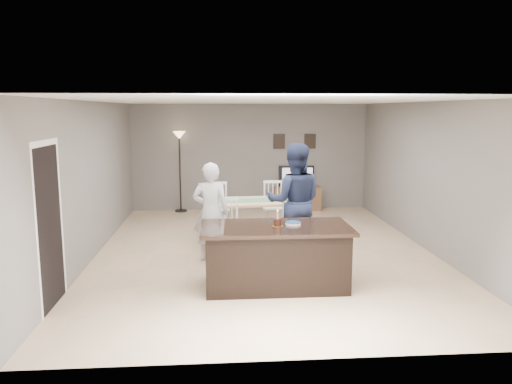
{
  "coord_description": "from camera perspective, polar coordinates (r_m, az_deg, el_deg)",
  "views": [
    {
      "loc": [
        -0.82,
        -8.74,
        2.55
      ],
      "look_at": [
        -0.17,
        -0.3,
        1.15
      ],
      "focal_mm": 35.0,
      "sensor_mm": 36.0,
      "label": 1
    }
  ],
  "objects": [
    {
      "name": "kitchen_island",
      "position": [
        7.3,
        2.26,
        -7.32
      ],
      "size": [
        2.15,
        1.1,
        0.9
      ],
      "color": "black",
      "rests_on": "floor"
    },
    {
      "name": "dining_table",
      "position": [
        9.68,
        -0.45,
        -1.79
      ],
      "size": [
        1.81,
        2.08,
        1.06
      ],
      "rotation": [
        0.0,
        0.0,
        0.08
      ],
      "color": "tan",
      "rests_on": "floor"
    },
    {
      "name": "plate_stack",
      "position": [
        7.29,
        4.27,
        -3.59
      ],
      "size": [
        0.23,
        0.23,
        0.04
      ],
      "color": "white",
      "rests_on": "kitchen_island"
    },
    {
      "name": "room_shell",
      "position": [
        8.83,
        0.96,
        3.7
      ],
      "size": [
        8.0,
        8.0,
        8.0
      ],
      "color": "slate",
      "rests_on": "floor"
    },
    {
      "name": "man",
      "position": [
        8.54,
        4.41,
        -1.12
      ],
      "size": [
        1.06,
        0.88,
        2.0
      ],
      "primitive_type": "imported",
      "rotation": [
        0.0,
        0.0,
        3.01
      ],
      "color": "#1C233D",
      "rests_on": "floor"
    },
    {
      "name": "woman",
      "position": [
        8.47,
        -5.18,
        -2.29
      ],
      "size": [
        0.65,
        0.46,
        1.69
      ],
      "primitive_type": "imported",
      "rotation": [
        0.0,
        0.0,
        3.04
      ],
      "color": "#BAB9BE",
      "rests_on": "floor"
    },
    {
      "name": "floor",
      "position": [
        9.15,
        0.93,
        -6.81
      ],
      "size": [
        8.0,
        8.0,
        0.0
      ],
      "primitive_type": "plane",
      "color": "tan",
      "rests_on": "ground"
    },
    {
      "name": "birthday_cake",
      "position": [
        7.18,
        2.48,
        -3.46
      ],
      "size": [
        0.16,
        0.16,
        0.24
      ],
      "color": "gold",
      "rests_on": "kitchen_island"
    },
    {
      "name": "floor_lamp",
      "position": [
        12.61,
        -8.73,
        4.8
      ],
      "size": [
        0.3,
        0.3,
        2.02
      ],
      "color": "black",
      "rests_on": "floor"
    },
    {
      "name": "tv_screen_glow",
      "position": [
        12.78,
        4.75,
        1.79
      ],
      "size": [
        0.78,
        0.0,
        0.78
      ],
      "primitive_type": "plane",
      "rotation": [
        1.57,
        0.0,
        3.14
      ],
      "color": "orange",
      "rests_on": "tv_console"
    },
    {
      "name": "picture_frames",
      "position": [
        12.9,
        4.43,
        5.79
      ],
      "size": [
        1.1,
        0.02,
        0.38
      ],
      "color": "black",
      "rests_on": "room_shell"
    },
    {
      "name": "tv_console",
      "position": [
        12.87,
        4.71,
        -0.72
      ],
      "size": [
        1.2,
        0.4,
        0.6
      ],
      "primitive_type": "cube",
      "color": "brown",
      "rests_on": "floor"
    },
    {
      "name": "doorway",
      "position": [
        6.92,
        -22.59,
        -2.11
      ],
      "size": [
        0.0,
        2.1,
        2.65
      ],
      "color": "black",
      "rests_on": "floor"
    },
    {
      "name": "television",
      "position": [
        12.86,
        4.69,
        1.81
      ],
      "size": [
        0.91,
        0.12,
        0.53
      ],
      "primitive_type": "imported",
      "rotation": [
        0.0,
        0.0,
        3.14
      ],
      "color": "black",
      "rests_on": "tv_console"
    }
  ]
}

